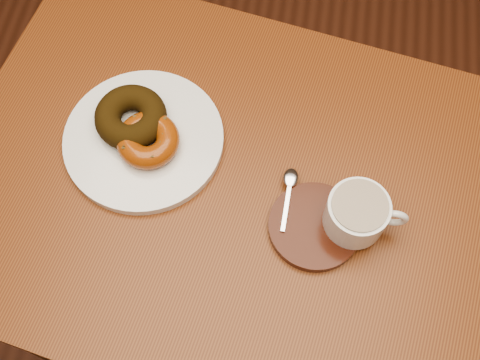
# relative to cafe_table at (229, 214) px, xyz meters

# --- Properties ---
(cafe_table) EXTENTS (1.00, 0.82, 0.84)m
(cafe_table) POSITION_rel_cafe_table_xyz_m (0.00, 0.00, 0.00)
(cafe_table) COLOR brown
(cafe_table) RESTS_ON ground
(donut_plate) EXTENTS (0.31, 0.31, 0.02)m
(donut_plate) POSITION_rel_cafe_table_xyz_m (-0.15, 0.05, 0.14)
(donut_plate) COLOR white
(donut_plate) RESTS_ON cafe_table
(donut_cinnamon) EXTENTS (0.15, 0.15, 0.04)m
(donut_cinnamon) POSITION_rel_cafe_table_xyz_m (-0.17, 0.08, 0.17)
(donut_cinnamon) COLOR #2F1F09
(donut_cinnamon) RESTS_ON donut_plate
(donut_caramel) EXTENTS (0.13, 0.13, 0.04)m
(donut_caramel) POSITION_rel_cafe_table_xyz_m (-0.13, 0.04, 0.17)
(donut_caramel) COLOR #944210
(donut_caramel) RESTS_ON donut_plate
(saucer) EXTENTS (0.19, 0.19, 0.02)m
(saucer) POSITION_rel_cafe_table_xyz_m (0.14, -0.05, 0.14)
(saucer) COLOR #381207
(saucer) RESTS_ON cafe_table
(coffee_cup) EXTENTS (0.12, 0.09, 0.06)m
(coffee_cup) POSITION_rel_cafe_table_xyz_m (0.20, -0.04, 0.18)
(coffee_cup) COLOR white
(coffee_cup) RESTS_ON saucer
(teaspoon) EXTENTS (0.02, 0.11, 0.01)m
(teaspoon) POSITION_rel_cafe_table_xyz_m (0.10, 0.01, 0.15)
(teaspoon) COLOR silver
(teaspoon) RESTS_ON saucer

